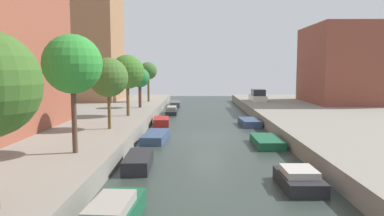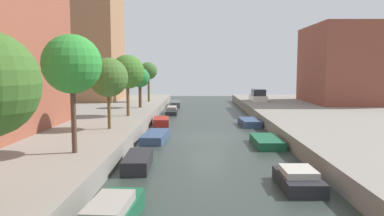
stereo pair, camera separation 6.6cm
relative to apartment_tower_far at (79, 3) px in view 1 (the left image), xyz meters
name	(u,v)px [view 1 (the left image)]	position (x,y,z in m)	size (l,w,h in m)	color
ground_plane	(208,137)	(16.00, -21.05, -13.51)	(84.00, 84.00, 0.00)	#2D3833
quay_left	(9,130)	(1.00, -21.05, -13.01)	(20.00, 64.00, 1.00)	gray
apartment_tower_far	(79,3)	(0.00, 0.00, 0.00)	(10.00, 8.47, 25.02)	#9E704C
low_block_right	(351,64)	(34.00, -3.12, -7.84)	(10.00, 11.33, 9.35)	brown
street_tree_1	(72,65)	(9.15, -30.63, -8.20)	(2.86, 2.86, 5.77)	#4F3A2D
street_tree_2	(108,78)	(9.15, -23.36, -8.99)	(2.68, 2.68, 4.88)	brown
street_tree_3	(127,72)	(9.15, -16.32, -8.68)	(2.97, 2.97, 5.34)	brown
street_tree_4	(140,78)	(9.15, -9.27, -9.37)	(2.09, 2.09, 4.24)	brown
street_tree_5	(148,71)	(9.15, -2.14, -8.68)	(2.21, 2.21, 4.98)	#4C4826
parked_car	(258,96)	(23.12, -1.16, -11.88)	(1.76, 4.26, 1.52)	beige
moored_boat_left_0	(112,216)	(12.40, -37.05, -13.08)	(1.63, 4.20, 1.01)	#195638
moored_boat_left_1	(138,161)	(12.12, -29.79, -13.16)	(1.38, 3.53, 0.70)	#232328
moored_boat_left_2	(156,137)	(12.22, -22.42, -13.23)	(1.78, 4.21, 0.56)	#33476B
moored_boat_left_3	(161,122)	(11.96, -15.24, -13.17)	(1.57, 3.09, 0.67)	maroon
moored_boat_left_4	(172,111)	(12.34, -6.60, -13.17)	(1.32, 4.24, 0.82)	#232328
moored_boat_left_5	(175,104)	(12.29, 1.80, -13.17)	(1.44, 4.52, 0.68)	#4C5156
moored_boat_right_1	(299,179)	(19.53, -32.87, -13.14)	(1.62, 3.10, 0.86)	#232328
moored_boat_right_2	(267,142)	(19.84, -24.12, -13.24)	(1.75, 3.81, 0.54)	#195638
moored_boat_right_3	(249,122)	(19.97, -15.41, -13.22)	(1.76, 3.60, 0.59)	#33476B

